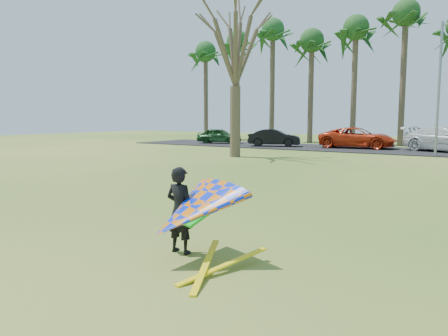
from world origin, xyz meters
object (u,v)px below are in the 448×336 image
Objects in this scene: bare_tree_left at (235,39)px; kite_flyer at (190,211)px; streetlight at (442,82)px; car_1 at (274,138)px; car_0 at (219,136)px; car_3 at (447,139)px; car_2 at (357,138)px.

bare_tree_left is 20.16m from kite_flyer.
streetlight reaches higher than car_1.
car_3 is at bearing -104.09° from car_0.
car_2 is 6.14m from car_3.
kite_flyer is (5.68, -27.28, 0.00)m from car_2.
car_3 is (0.04, 3.45, -3.56)m from streetlight.
streetlight is at bearing -114.90° from car_0.
car_1 is 0.70× the size of car_3.
car_2 is (6.17, 1.62, 0.10)m from car_1.
car_3 is at bearing 45.69° from bare_tree_left.
bare_tree_left reaches higher than car_1.
car_0 is 1.65× the size of kite_flyer.
car_1 is 12.37m from car_3.
car_1 is 28.27m from kite_flyer.
car_1 is 0.74× the size of car_2.
kite_flyer reaches higher than car_1.
car_0 is 12.09m from car_2.
streetlight is 12.98m from car_1.
car_0 is 31.84m from kite_flyer.
bare_tree_left is 14.12m from car_0.
car_0 is 0.71× the size of car_2.
bare_tree_left is 1.74× the size of car_2.
car_0 is 0.96× the size of car_1.
car_2 is 0.96× the size of car_3.
car_1 is at bearing 119.30° from car_3.
car_3 is at bearing -104.86° from car_1.
kite_flyer is (-0.41, -23.57, -3.62)m from streetlight.
car_0 is 5.94m from car_1.
bare_tree_left is 12.97m from car_2.
kite_flyer is at bearing -162.08° from car_0.
kite_flyer is (11.84, -25.67, 0.10)m from car_1.
car_2 is (4.07, 10.71, -6.08)m from bare_tree_left.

